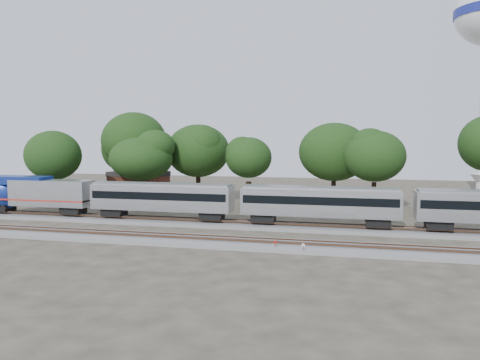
% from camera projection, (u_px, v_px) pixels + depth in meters
% --- Properties ---
extents(ground, '(160.00, 160.00, 0.00)m').
position_uv_depth(ground, '(237.00, 236.00, 50.86)').
color(ground, '#383328').
rests_on(ground, ground).
extents(track_far, '(160.00, 5.00, 0.73)m').
position_uv_depth(track_far, '(249.00, 225.00, 56.66)').
color(track_far, slate).
rests_on(track_far, ground).
extents(track_near, '(160.00, 5.00, 0.73)m').
position_uv_depth(track_near, '(228.00, 242.00, 46.97)').
color(track_near, slate).
rests_on(track_near, ground).
extents(train, '(114.47, 3.27, 4.83)m').
position_uv_depth(train, '(410.00, 204.00, 52.18)').
color(train, silver).
rests_on(train, ground).
extents(switch_stand_red, '(0.31, 0.06, 0.98)m').
position_uv_depth(switch_stand_red, '(275.00, 244.00, 44.23)').
color(switch_stand_red, '#512D19').
rests_on(switch_stand_red, ground).
extents(switch_stand_white, '(0.33, 0.08, 1.03)m').
position_uv_depth(switch_stand_white, '(303.00, 247.00, 42.89)').
color(switch_stand_white, '#512D19').
rests_on(switch_stand_white, ground).
extents(switch_lever, '(0.53, 0.36, 0.30)m').
position_uv_depth(switch_lever, '(270.00, 249.00, 44.29)').
color(switch_lever, '#512D19').
rests_on(switch_lever, ground).
extents(brick_building, '(10.76, 8.51, 4.63)m').
position_uv_depth(brick_building, '(139.00, 184.00, 86.64)').
color(brick_building, brown).
rests_on(brick_building, ground).
extents(tree_0, '(8.13, 8.13, 11.47)m').
position_uv_depth(tree_0, '(53.00, 156.00, 73.77)').
color(tree_0, black).
rests_on(tree_0, ground).
extents(tree_1, '(10.45, 10.45, 14.74)m').
position_uv_depth(tree_1, '(134.00, 141.00, 77.46)').
color(tree_1, black).
rests_on(tree_1, ground).
extents(tree_2, '(7.71, 7.71, 10.86)m').
position_uv_depth(tree_2, '(141.00, 159.00, 71.91)').
color(tree_2, black).
rests_on(tree_2, ground).
extents(tree_3, '(8.80, 8.80, 12.40)m').
position_uv_depth(tree_3, '(198.00, 151.00, 77.11)').
color(tree_3, black).
rests_on(tree_3, ground).
extents(tree_4, '(7.95, 7.95, 11.21)m').
position_uv_depth(tree_4, '(249.00, 158.00, 69.83)').
color(tree_4, black).
rests_on(tree_4, ground).
extents(tree_5, '(8.70, 8.70, 12.26)m').
position_uv_depth(tree_5, '(334.00, 152.00, 73.62)').
color(tree_5, black).
rests_on(tree_5, ground).
extents(tree_6, '(8.27, 8.27, 11.65)m').
position_uv_depth(tree_6, '(375.00, 156.00, 66.93)').
color(tree_6, black).
rests_on(tree_6, ground).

